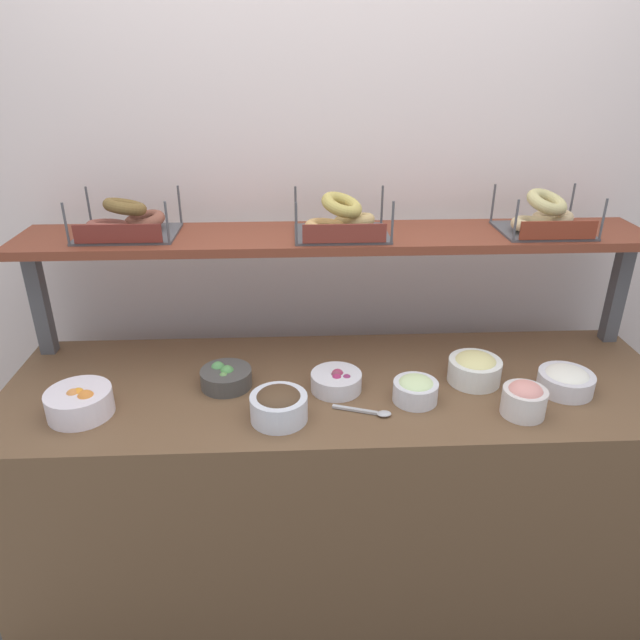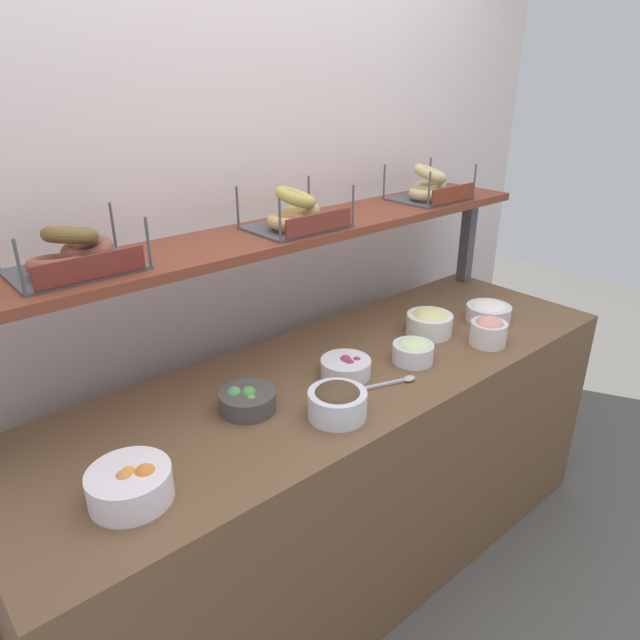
% 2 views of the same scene
% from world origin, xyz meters
% --- Properties ---
extents(ground_plane, '(8.00, 8.00, 0.00)m').
position_xyz_m(ground_plane, '(0.00, 0.00, 0.00)').
color(ground_plane, '#595651').
extents(back_wall, '(3.39, 0.06, 2.40)m').
position_xyz_m(back_wall, '(0.00, 0.55, 1.20)').
color(back_wall, silver).
rests_on(back_wall, ground_plane).
extents(deli_counter, '(2.19, 0.70, 0.85)m').
position_xyz_m(deli_counter, '(0.00, 0.00, 0.42)').
color(deli_counter, brown).
rests_on(deli_counter, ground_plane).
extents(shelf_riser_left, '(0.05, 0.05, 0.40)m').
position_xyz_m(shelf_riser_left, '(-1.04, 0.27, 1.05)').
color(shelf_riser_left, '#4C4C51').
rests_on(shelf_riser_left, deli_counter).
extents(shelf_riser_right, '(0.05, 0.05, 0.40)m').
position_xyz_m(shelf_riser_right, '(1.04, 0.27, 1.05)').
color(shelf_riser_right, '#4C4C51').
rests_on(shelf_riser_right, deli_counter).
extents(upper_shelf, '(2.15, 0.32, 0.03)m').
position_xyz_m(upper_shelf, '(0.00, 0.27, 1.26)').
color(upper_shelf, brown).
rests_on(upper_shelf, shelf_riser_left).
extents(bowl_scallion_spread, '(0.14, 0.14, 0.08)m').
position_xyz_m(bowl_scallion_spread, '(0.23, -0.12, 0.89)').
color(bowl_scallion_spread, white).
rests_on(bowl_scallion_spread, deli_counter).
extents(bowl_lox_spread, '(0.13, 0.13, 0.11)m').
position_xyz_m(bowl_lox_spread, '(0.54, -0.20, 0.90)').
color(bowl_lox_spread, silver).
rests_on(bowl_lox_spread, deli_counter).
extents(bowl_beet_salad, '(0.16, 0.16, 0.07)m').
position_xyz_m(bowl_beet_salad, '(-0.01, -0.04, 0.88)').
color(bowl_beet_salad, white).
rests_on(bowl_beet_salad, deli_counter).
extents(bowl_cream_cheese, '(0.17, 0.17, 0.08)m').
position_xyz_m(bowl_cream_cheese, '(0.72, -0.08, 0.89)').
color(bowl_cream_cheese, white).
rests_on(bowl_cream_cheese, deli_counter).
extents(bowl_egg_salad, '(0.17, 0.17, 0.10)m').
position_xyz_m(bowl_egg_salad, '(0.44, -0.01, 0.90)').
color(bowl_egg_salad, white).
rests_on(bowl_egg_salad, deli_counter).
extents(bowl_chocolate_spread, '(0.17, 0.17, 0.10)m').
position_xyz_m(bowl_chocolate_spread, '(-0.20, -0.20, 0.90)').
color(bowl_chocolate_spread, white).
rests_on(bowl_chocolate_spread, deli_counter).
extents(bowl_fruit_salad, '(0.19, 0.19, 0.09)m').
position_xyz_m(bowl_fruit_salad, '(-0.79, -0.14, 0.89)').
color(bowl_fruit_salad, white).
rests_on(bowl_fruit_salad, deli_counter).
extents(bowl_veggie_mix, '(0.17, 0.17, 0.07)m').
position_xyz_m(bowl_veggie_mix, '(-0.37, 0.01, 0.88)').
color(bowl_veggie_mix, '#4A4845').
rests_on(bowl_veggie_mix, deli_counter).
extents(serving_spoon_near_plate, '(0.18, 0.07, 0.01)m').
position_xyz_m(serving_spoon_near_plate, '(0.08, -0.18, 0.86)').
color(serving_spoon_near_plate, '#B7B7BC').
rests_on(serving_spoon_near_plate, deli_counter).
extents(bagel_basket_cinnamon_raisin, '(0.33, 0.26, 0.14)m').
position_xyz_m(bagel_basket_cinnamon_raisin, '(-0.70, 0.28, 1.33)').
color(bagel_basket_cinnamon_raisin, '#4C4C51').
rests_on(bagel_basket_cinnamon_raisin, upper_shelf).
extents(bagel_basket_sesame, '(0.31, 0.26, 0.14)m').
position_xyz_m(bagel_basket_sesame, '(0.02, 0.25, 1.33)').
color(bagel_basket_sesame, '#4C4C51').
rests_on(bagel_basket_sesame, upper_shelf).
extents(bagel_basket_plain, '(0.30, 0.24, 0.15)m').
position_xyz_m(bagel_basket_plain, '(0.71, 0.25, 1.33)').
color(bagel_basket_plain, '#4C4C51').
rests_on(bagel_basket_plain, upper_shelf).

